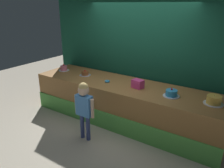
# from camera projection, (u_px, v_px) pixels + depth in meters

# --- Properties ---
(ground_plane) EXTENTS (12.00, 12.00, 0.00)m
(ground_plane) POSITION_uv_depth(u_px,v_px,m) (109.00, 130.00, 4.55)
(ground_plane) COLOR #BCB29E
(stage_platform) EXTENTS (4.21, 1.10, 0.86)m
(stage_platform) POSITION_uv_depth(u_px,v_px,m) (123.00, 102.00, 4.82)
(stage_platform) COLOR #9E6B38
(stage_platform) RESTS_ON ground_plane
(curtain_backdrop) EXTENTS (4.79, 0.08, 3.03)m
(curtain_backdrop) POSITION_uv_depth(u_px,v_px,m) (139.00, 49.00, 4.95)
(curtain_backdrop) COLOR #144C38
(curtain_backdrop) RESTS_ON ground_plane
(child_figure) EXTENTS (0.44, 0.20, 1.15)m
(child_figure) POSITION_uv_depth(u_px,v_px,m) (84.00, 104.00, 4.02)
(child_figure) COLOR #3F4C8C
(child_figure) RESTS_ON ground_plane
(pink_box) EXTENTS (0.24, 0.20, 0.17)m
(pink_box) POSITION_uv_depth(u_px,v_px,m) (138.00, 84.00, 4.43)
(pink_box) COLOR #E43F8E
(pink_box) RESTS_ON stage_platform
(donut) EXTENTS (0.11, 0.11, 0.04)m
(donut) POSITION_uv_depth(u_px,v_px,m) (107.00, 81.00, 4.78)
(donut) COLOR #3399D8
(donut) RESTS_ON stage_platform
(cake_far_left) EXTENTS (0.27, 0.27, 0.17)m
(cake_far_left) POSITION_uv_depth(u_px,v_px,m) (64.00, 68.00, 5.60)
(cake_far_left) COLOR white
(cake_far_left) RESTS_ON stage_platform
(cake_center_left) EXTENTS (0.27, 0.27, 0.13)m
(cake_center_left) POSITION_uv_depth(u_px,v_px,m) (85.00, 74.00, 5.23)
(cake_center_left) COLOR silver
(cake_center_left) RESTS_ON stage_platform
(cake_center_right) EXTENTS (0.31, 0.31, 0.16)m
(cake_center_right) POSITION_uv_depth(u_px,v_px,m) (171.00, 93.00, 4.04)
(cake_center_right) COLOR silver
(cake_center_right) RESTS_ON stage_platform
(cake_far_right) EXTENTS (0.34, 0.34, 0.18)m
(cake_far_right) POSITION_uv_depth(u_px,v_px,m) (214.00, 100.00, 3.72)
(cake_far_right) COLOR silver
(cake_far_right) RESTS_ON stage_platform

